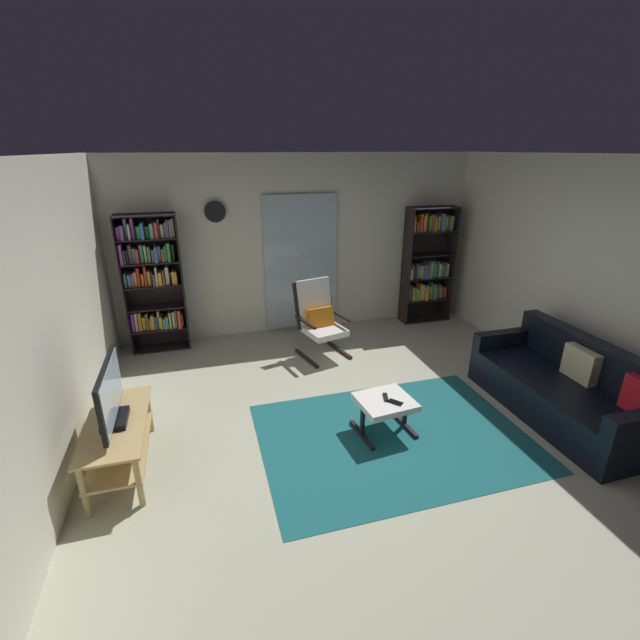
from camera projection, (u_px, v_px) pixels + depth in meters
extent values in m
plane|color=#B2B298|center=(369.00, 431.00, 4.39)|extent=(7.02, 7.02, 0.00)
cube|color=silver|center=(300.00, 246.00, 6.51)|extent=(5.60, 0.06, 2.60)
cube|color=silver|center=(36.00, 345.00, 3.23)|extent=(0.06, 6.00, 2.60)
cube|color=silver|center=(613.00, 286.00, 4.61)|extent=(0.06, 6.00, 2.60)
cube|color=silver|center=(301.00, 263.00, 6.54)|extent=(1.10, 0.01, 2.00)
cube|color=#1B5F62|center=(393.00, 436.00, 4.31)|extent=(2.59, 1.86, 0.01)
cube|color=tan|center=(116.00, 423.00, 3.72)|extent=(0.49, 1.13, 0.02)
cube|color=tan|center=(121.00, 447.00, 3.82)|extent=(0.45, 1.07, 0.02)
cylinder|color=tan|center=(139.00, 482.00, 3.40)|extent=(0.05, 0.05, 0.46)
cylinder|color=tan|center=(149.00, 411.00, 4.32)|extent=(0.05, 0.05, 0.46)
cylinder|color=tan|center=(83.00, 492.00, 3.30)|extent=(0.05, 0.05, 0.46)
cylinder|color=tan|center=(106.00, 417.00, 4.22)|extent=(0.05, 0.05, 0.46)
cube|color=#28282D|center=(120.00, 443.00, 3.79)|extent=(0.30, 0.28, 0.07)
cube|color=black|center=(115.00, 419.00, 3.71)|extent=(0.20, 0.32, 0.05)
cube|color=black|center=(110.00, 392.00, 3.61)|extent=(0.04, 0.87, 0.49)
cube|color=silver|center=(112.00, 391.00, 3.62)|extent=(0.01, 0.82, 0.44)
cube|color=black|center=(124.00, 287.00, 5.78)|extent=(0.02, 0.30, 1.88)
cube|color=black|center=(183.00, 283.00, 5.97)|extent=(0.02, 0.30, 1.88)
cube|color=black|center=(155.00, 282.00, 6.00)|extent=(0.76, 0.02, 1.88)
cube|color=black|center=(163.00, 347.00, 6.21)|extent=(0.73, 0.28, 0.02)
cube|color=black|center=(160.00, 328.00, 6.10)|extent=(0.73, 0.28, 0.02)
cube|color=black|center=(157.00, 307.00, 5.99)|extent=(0.73, 0.28, 0.02)
cube|color=black|center=(154.00, 285.00, 5.88)|extent=(0.73, 0.28, 0.02)
cube|color=black|center=(151.00, 262.00, 5.76)|extent=(0.73, 0.28, 0.02)
cube|color=black|center=(147.00, 239.00, 5.65)|extent=(0.73, 0.28, 0.02)
cube|color=black|center=(144.00, 215.00, 5.54)|extent=(0.73, 0.28, 0.02)
cube|color=purple|center=(133.00, 322.00, 5.96)|extent=(0.04, 0.15, 0.25)
cube|color=beige|center=(137.00, 321.00, 5.98)|extent=(0.03, 0.18, 0.26)
cube|color=orange|center=(140.00, 321.00, 5.98)|extent=(0.04, 0.13, 0.26)
cube|color=gold|center=(144.00, 323.00, 6.02)|extent=(0.04, 0.11, 0.18)
cube|color=brown|center=(147.00, 321.00, 6.01)|extent=(0.03, 0.15, 0.24)
cube|color=olive|center=(151.00, 323.00, 6.06)|extent=(0.02, 0.19, 0.16)
cube|color=orange|center=(153.00, 322.00, 6.04)|extent=(0.04, 0.14, 0.20)
cube|color=blue|center=(157.00, 322.00, 6.05)|extent=(0.03, 0.17, 0.18)
cube|color=gold|center=(159.00, 319.00, 6.06)|extent=(0.02, 0.14, 0.26)
cube|color=gold|center=(162.00, 321.00, 6.08)|extent=(0.03, 0.18, 0.18)
cube|color=#588C91|center=(165.00, 322.00, 6.10)|extent=(0.03, 0.24, 0.15)
cube|color=teal|center=(167.00, 321.00, 6.10)|extent=(0.03, 0.22, 0.17)
cube|color=gold|center=(170.00, 318.00, 6.11)|extent=(0.03, 0.23, 0.23)
cube|color=#BEB5A2|center=(174.00, 318.00, 6.10)|extent=(0.03, 0.17, 0.23)
cube|color=#3C8C3F|center=(176.00, 317.00, 6.13)|extent=(0.02, 0.23, 0.25)
cube|color=red|center=(179.00, 317.00, 6.11)|extent=(0.04, 0.23, 0.26)
cube|color=gold|center=(183.00, 320.00, 6.15)|extent=(0.02, 0.13, 0.17)
cube|color=teal|center=(126.00, 280.00, 5.76)|extent=(0.03, 0.20, 0.18)
cube|color=teal|center=(130.00, 280.00, 5.78)|extent=(0.04, 0.15, 0.16)
cube|color=#924394|center=(133.00, 280.00, 5.77)|extent=(0.03, 0.16, 0.18)
cube|color=gold|center=(136.00, 279.00, 5.77)|extent=(0.03, 0.10, 0.20)
cube|color=red|center=(139.00, 276.00, 5.77)|extent=(0.03, 0.16, 0.25)
cube|color=orange|center=(143.00, 280.00, 5.80)|extent=(0.04, 0.10, 0.16)
cube|color=red|center=(146.00, 275.00, 5.82)|extent=(0.02, 0.21, 0.27)
cube|color=gold|center=(149.00, 278.00, 5.82)|extent=(0.04, 0.13, 0.19)
cube|color=#182432|center=(152.00, 278.00, 5.84)|extent=(0.02, 0.17, 0.19)
cube|color=brown|center=(155.00, 279.00, 5.84)|extent=(0.03, 0.24, 0.16)
cube|color=beige|center=(157.00, 275.00, 5.83)|extent=(0.02, 0.23, 0.25)
cube|color=gold|center=(160.00, 278.00, 5.85)|extent=(0.04, 0.19, 0.18)
cube|color=brown|center=(164.00, 276.00, 5.86)|extent=(0.02, 0.23, 0.21)
cube|color=beige|center=(167.00, 275.00, 5.88)|extent=(0.04, 0.20, 0.24)
cube|color=purple|center=(171.00, 277.00, 5.92)|extent=(0.03, 0.11, 0.15)
cube|color=gold|center=(173.00, 276.00, 5.90)|extent=(0.02, 0.22, 0.18)
cube|color=orange|center=(176.00, 277.00, 5.91)|extent=(0.04, 0.20, 0.17)
cube|color=#9D3998|center=(122.00, 254.00, 5.61)|extent=(0.03, 0.22, 0.26)
cube|color=#182C28|center=(125.00, 256.00, 5.64)|extent=(0.03, 0.24, 0.18)
cube|color=#212732|center=(128.00, 256.00, 5.67)|extent=(0.02, 0.23, 0.18)
cube|color=brown|center=(131.00, 254.00, 5.67)|extent=(0.04, 0.15, 0.24)
cube|color=teal|center=(134.00, 255.00, 5.68)|extent=(0.04, 0.12, 0.19)
cube|color=red|center=(138.00, 256.00, 5.67)|extent=(0.03, 0.17, 0.19)
cube|color=#408848|center=(142.00, 254.00, 5.68)|extent=(0.04, 0.11, 0.23)
cube|color=beige|center=(146.00, 254.00, 5.70)|extent=(0.02, 0.10, 0.22)
cube|color=#3F8B3B|center=(149.00, 254.00, 5.71)|extent=(0.04, 0.15, 0.20)
cube|color=#9B3C91|center=(154.00, 255.00, 5.74)|extent=(0.04, 0.18, 0.17)
cube|color=#2F69B7|center=(156.00, 254.00, 5.73)|extent=(0.03, 0.23, 0.21)
cube|color=beige|center=(159.00, 253.00, 5.77)|extent=(0.03, 0.15, 0.20)
cube|color=brown|center=(163.00, 254.00, 5.77)|extent=(0.04, 0.22, 0.18)
cube|color=#307D4B|center=(166.00, 253.00, 5.76)|extent=(0.02, 0.18, 0.21)
cube|color=#35823B|center=(169.00, 251.00, 5.78)|extent=(0.04, 0.24, 0.25)
cube|color=black|center=(173.00, 252.00, 5.79)|extent=(0.03, 0.13, 0.22)
cube|color=#92418D|center=(119.00, 233.00, 5.52)|extent=(0.04, 0.16, 0.17)
cube|color=#894582|center=(123.00, 232.00, 5.53)|extent=(0.04, 0.23, 0.18)
cube|color=teal|center=(126.00, 229.00, 5.53)|extent=(0.03, 0.11, 0.26)
cube|color=beige|center=(130.00, 231.00, 5.56)|extent=(0.03, 0.23, 0.19)
cube|color=#8D3B91|center=(133.00, 228.00, 5.55)|extent=(0.03, 0.12, 0.26)
cube|color=black|center=(136.00, 232.00, 5.59)|extent=(0.02, 0.10, 0.16)
cube|color=#2E8948|center=(139.00, 232.00, 5.61)|extent=(0.04, 0.22, 0.16)
cube|color=#366DB2|center=(143.00, 230.00, 5.58)|extent=(0.04, 0.23, 0.21)
cube|color=#33813E|center=(147.00, 232.00, 5.61)|extent=(0.04, 0.11, 0.15)
cube|color=#5E9F99|center=(152.00, 230.00, 5.63)|extent=(0.04, 0.24, 0.19)
cube|color=red|center=(156.00, 230.00, 5.63)|extent=(0.04, 0.22, 0.20)
cube|color=brown|center=(159.00, 228.00, 5.64)|extent=(0.02, 0.17, 0.24)
cube|color=beige|center=(162.00, 231.00, 5.66)|extent=(0.04, 0.15, 0.17)
cube|color=#427840|center=(166.00, 229.00, 5.69)|extent=(0.03, 0.22, 0.19)
cube|color=#9A3283|center=(168.00, 228.00, 5.66)|extent=(0.03, 0.17, 0.23)
cube|color=#5A8EA1|center=(171.00, 228.00, 5.68)|extent=(0.02, 0.22, 0.22)
cube|color=olive|center=(173.00, 227.00, 5.68)|extent=(0.03, 0.18, 0.24)
cube|color=black|center=(406.00, 268.00, 6.82)|extent=(0.02, 0.30, 1.83)
cube|color=black|center=(450.00, 264.00, 7.02)|extent=(0.02, 0.30, 1.83)
cube|color=black|center=(424.00, 264.00, 7.05)|extent=(0.78, 0.02, 1.83)
cube|color=black|center=(423.00, 319.00, 7.25)|extent=(0.75, 0.28, 0.02)
cube|color=black|center=(425.00, 299.00, 7.12)|extent=(0.75, 0.28, 0.02)
cube|color=black|center=(427.00, 277.00, 6.99)|extent=(0.75, 0.28, 0.02)
cube|color=black|center=(429.00, 255.00, 6.85)|extent=(0.75, 0.28, 0.02)
cube|color=black|center=(431.00, 231.00, 6.72)|extent=(0.75, 0.28, 0.02)
cube|color=black|center=(434.00, 208.00, 6.59)|extent=(0.75, 0.28, 0.02)
cube|color=#3158B4|center=(406.00, 293.00, 7.00)|extent=(0.04, 0.20, 0.23)
cube|color=red|center=(409.00, 292.00, 7.01)|extent=(0.03, 0.14, 0.26)
cube|color=#97993A|center=(411.00, 293.00, 7.03)|extent=(0.04, 0.21, 0.21)
cube|color=#408F4F|center=(413.00, 293.00, 7.03)|extent=(0.03, 0.22, 0.22)
cube|color=gold|center=(416.00, 294.00, 7.03)|extent=(0.04, 0.13, 0.18)
cube|color=orange|center=(419.00, 291.00, 7.03)|extent=(0.03, 0.17, 0.26)
cube|color=beige|center=(421.00, 291.00, 7.06)|extent=(0.04, 0.16, 0.25)
cube|color=gold|center=(424.00, 293.00, 7.06)|extent=(0.03, 0.24, 0.20)
cube|color=beige|center=(426.00, 292.00, 7.10)|extent=(0.04, 0.13, 0.21)
cube|color=#A58728|center=(429.00, 292.00, 7.09)|extent=(0.04, 0.14, 0.21)
cube|color=#337F4C|center=(432.00, 291.00, 7.09)|extent=(0.04, 0.21, 0.25)
cube|color=#BAB5AE|center=(433.00, 293.00, 7.13)|extent=(0.03, 0.18, 0.16)
cube|color=brown|center=(436.00, 292.00, 7.12)|extent=(0.02, 0.10, 0.20)
cube|color=brown|center=(437.00, 290.00, 7.13)|extent=(0.03, 0.13, 0.24)
cube|color=#418E50|center=(439.00, 291.00, 7.16)|extent=(0.03, 0.16, 0.19)
cube|color=red|center=(442.00, 292.00, 7.16)|extent=(0.02, 0.11, 0.18)
cube|color=brown|center=(443.00, 291.00, 7.18)|extent=(0.04, 0.15, 0.18)
cube|color=beige|center=(409.00, 273.00, 6.87)|extent=(0.04, 0.21, 0.16)
cube|color=orange|center=(411.00, 271.00, 6.86)|extent=(0.02, 0.16, 0.22)
cube|color=black|center=(413.00, 272.00, 6.87)|extent=(0.04, 0.18, 0.20)
cube|color=#9C4686|center=(415.00, 271.00, 6.90)|extent=(0.02, 0.19, 0.22)
cube|color=#519F93|center=(417.00, 272.00, 6.90)|extent=(0.04, 0.13, 0.19)
cube|color=#A98F3B|center=(420.00, 271.00, 6.90)|extent=(0.04, 0.19, 0.21)
cube|color=#2758B3|center=(422.00, 270.00, 6.91)|extent=(0.03, 0.21, 0.22)
cube|color=#366AAC|center=(424.00, 270.00, 6.92)|extent=(0.03, 0.24, 0.21)
cube|color=brown|center=(427.00, 269.00, 6.91)|extent=(0.04, 0.23, 0.25)
cube|color=beige|center=(429.00, 269.00, 6.95)|extent=(0.03, 0.21, 0.26)
cube|color=#317D47|center=(432.00, 268.00, 6.94)|extent=(0.04, 0.16, 0.27)
cube|color=#2B8749|center=(433.00, 269.00, 6.99)|extent=(0.03, 0.20, 0.22)
cube|color=#3A7C3B|center=(436.00, 268.00, 6.98)|extent=(0.02, 0.17, 0.25)
cube|color=beige|center=(437.00, 269.00, 7.01)|extent=(0.03, 0.21, 0.21)
cube|color=#3A8246|center=(440.00, 270.00, 7.01)|extent=(0.03, 0.18, 0.20)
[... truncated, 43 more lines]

